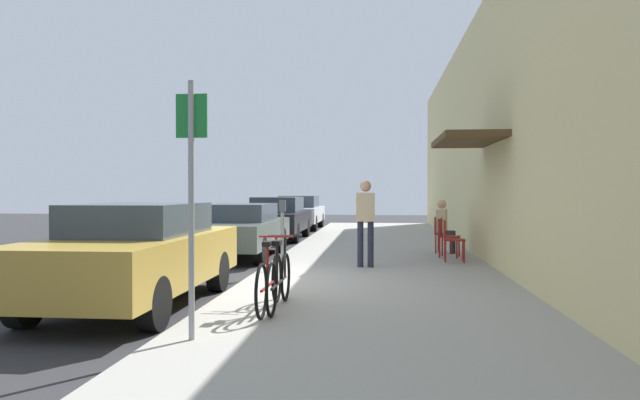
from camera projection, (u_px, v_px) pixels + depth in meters
ground_plane at (242, 288)px, 9.90m from camera, size 60.00×60.00×0.00m
sidewalk_slab at (378, 270)px, 11.67m from camera, size 4.50×32.00×0.12m
building_facade at (503, 126)px, 11.39m from camera, size 1.40×32.00×5.74m
parked_car_0 at (136, 253)px, 8.27m from camera, size 1.80×4.40×1.44m
parked_car_1 at (239, 229)px, 14.36m from camera, size 1.80×4.40×1.30m
parked_car_2 at (277, 218)px, 19.71m from camera, size 1.80×4.40×1.41m
parked_car_3 at (299, 212)px, 25.05m from camera, size 1.80×4.40×1.41m
parking_meter at (282, 229)px, 11.23m from camera, size 0.12×0.10×1.32m
street_sign at (191, 189)px, 5.94m from camera, size 0.32×0.06×2.60m
bicycle_0 at (270, 282)px, 7.41m from camera, size 0.46×1.71×0.90m
bicycle_1 at (279, 280)px, 7.53m from camera, size 0.46×1.71×0.90m
cafe_chair_0 at (450, 238)px, 12.50m from camera, size 0.47×0.47×0.87m
cafe_chair_1 at (446, 235)px, 13.38m from camera, size 0.54×0.54×0.87m
cafe_chair_2 at (442, 232)px, 14.28m from camera, size 0.54×0.54×0.87m
seated_patron_2 at (444, 224)px, 14.26m from camera, size 0.50×0.45×1.29m
pedestrian_standing at (366, 216)px, 11.60m from camera, size 0.36×0.22×1.70m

